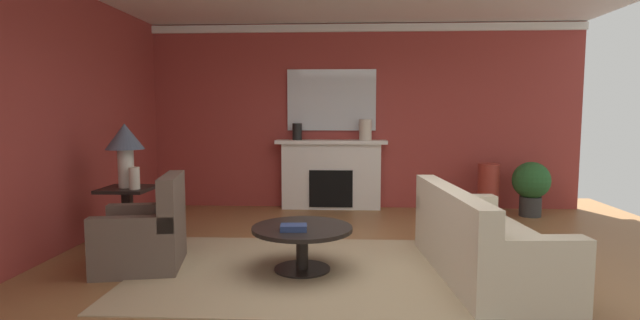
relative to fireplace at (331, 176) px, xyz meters
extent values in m
plane|color=olive|center=(0.38, -3.15, -0.54)|extent=(8.67, 8.67, 0.00)
cube|color=#9E3833|center=(0.38, 0.21, 0.97)|extent=(7.27, 0.12, 3.01)
cube|color=#9E3833|center=(-3.01, -2.85, 0.97)|extent=(0.12, 7.19, 3.01)
cube|color=white|center=(0.38, 0.13, 2.39)|extent=(7.27, 0.08, 0.12)
cube|color=tan|center=(-0.19, -3.15, -0.53)|extent=(3.29, 2.37, 0.01)
cube|color=white|center=(0.00, 0.01, 0.00)|extent=(1.60, 0.25, 1.07)
cube|color=black|center=(0.00, -0.01, -0.19)|extent=(0.70, 0.26, 0.60)
cube|color=white|center=(0.00, -0.02, 0.56)|extent=(1.80, 0.35, 0.06)
cube|color=silver|center=(0.00, 0.12, 1.24)|extent=(1.44, 0.04, 0.99)
cube|color=beige|center=(1.59, -3.18, -0.31)|extent=(1.06, 2.16, 0.45)
cube|color=beige|center=(1.24, -3.20, 0.11)|extent=(0.36, 2.11, 0.40)
cube|color=beige|center=(1.67, -4.13, -0.23)|extent=(0.91, 0.27, 0.62)
cube|color=beige|center=(1.52, -2.23, -0.23)|extent=(0.91, 0.27, 0.62)
cube|color=brown|center=(-1.84, -3.15, -0.32)|extent=(0.94, 0.94, 0.44)
cube|color=brown|center=(-1.53, -3.08, 0.16)|extent=(0.31, 0.82, 0.51)
cube|color=brown|center=(-1.91, -2.82, -0.24)|extent=(0.81, 0.29, 0.60)
cube|color=brown|center=(-1.78, -3.47, -0.24)|extent=(0.81, 0.29, 0.60)
cylinder|color=black|center=(-0.19, -3.15, -0.11)|extent=(1.00, 1.00, 0.04)
cylinder|color=black|center=(-0.19, -3.15, -0.33)|extent=(0.12, 0.12, 0.41)
cylinder|color=black|center=(-0.19, -3.15, -0.52)|extent=(0.56, 0.56, 0.03)
cube|color=black|center=(-2.33, -2.35, 0.14)|extent=(0.56, 0.56, 0.04)
cube|color=black|center=(-2.33, -2.35, -0.21)|extent=(0.10, 0.10, 0.66)
cube|color=black|center=(-2.33, -2.35, -0.52)|extent=(0.45, 0.45, 0.04)
cylinder|color=beige|center=(-2.33, -2.35, 0.39)|extent=(0.18, 0.18, 0.45)
cone|color=#4C566B|center=(-2.33, -2.35, 0.76)|extent=(0.44, 0.44, 0.30)
cylinder|color=black|center=(-0.55, -0.05, 0.73)|extent=(0.15, 0.15, 0.27)
cylinder|color=beige|center=(-2.18, -2.47, 0.29)|extent=(0.12, 0.12, 0.25)
cylinder|color=beige|center=(0.55, -0.05, 0.76)|extent=(0.20, 0.20, 0.33)
cylinder|color=#9E3328|center=(2.45, -0.30, -0.14)|extent=(0.32, 0.32, 0.79)
cube|color=navy|center=(-0.26, -3.32, -0.06)|extent=(0.26, 0.19, 0.06)
cylinder|color=#333333|center=(3.05, -0.42, -0.39)|extent=(0.32, 0.32, 0.30)
sphere|color=#28602D|center=(3.05, -0.42, 0.01)|extent=(0.56, 0.56, 0.56)
camera|label=1|loc=(0.23, -7.86, 1.04)|focal=27.24mm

